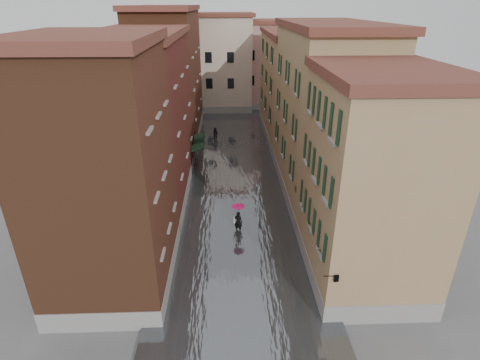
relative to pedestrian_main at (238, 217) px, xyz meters
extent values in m
plane|color=#5E5E60|center=(-0.03, -2.66, -1.23)|extent=(120.00, 120.00, 0.00)
cube|color=#4D5155|center=(-0.03, 10.34, -1.13)|extent=(10.00, 60.00, 0.20)
cube|color=brown|center=(-7.03, -4.66, 5.27)|extent=(6.00, 8.00, 13.00)
cube|color=#55251B|center=(-7.03, 6.34, 5.02)|extent=(6.00, 14.00, 12.50)
cube|color=brown|center=(-7.03, 21.34, 5.77)|extent=(6.00, 16.00, 14.00)
cube|color=#97774E|center=(6.97, -4.66, 4.52)|extent=(6.00, 8.00, 11.50)
cube|color=#987C5C|center=(6.97, 6.34, 5.27)|extent=(6.00, 14.00, 13.00)
cube|color=#97774E|center=(6.97, 21.34, 4.52)|extent=(6.00, 16.00, 11.50)
cube|color=beige|center=(-3.03, 35.34, 5.27)|extent=(12.00, 9.00, 13.00)
cube|color=#A87C76|center=(5.97, 37.34, 4.77)|extent=(10.00, 9.00, 12.00)
cube|color=#16321C|center=(-3.48, 11.22, 1.32)|extent=(1.09, 3.30, 0.31)
cylinder|color=black|center=(-3.98, 9.57, 0.17)|extent=(0.06, 0.06, 2.80)
cylinder|color=black|center=(-3.98, 12.87, 0.17)|extent=(0.06, 0.06, 2.80)
cube|color=#16321C|center=(-3.48, 12.95, 1.32)|extent=(1.09, 3.12, 0.31)
cylinder|color=black|center=(-3.98, 11.39, 0.17)|extent=(0.06, 0.06, 2.80)
cylinder|color=black|center=(-3.98, 14.51, 0.17)|extent=(0.06, 0.06, 2.80)
cylinder|color=black|center=(4.02, -8.66, 1.87)|extent=(0.60, 0.05, 0.05)
cube|color=black|center=(4.32, -8.66, 1.77)|extent=(0.22, 0.22, 0.35)
cube|color=beige|center=(4.32, -8.66, 1.77)|extent=(0.14, 0.14, 0.24)
cube|color=#945C30|center=(4.09, -6.91, 1.92)|extent=(0.22, 0.85, 0.18)
imported|color=#265926|center=(4.09, -6.91, 2.34)|extent=(0.59, 0.51, 0.66)
cube|color=#945C30|center=(4.09, -4.38, 1.92)|extent=(0.22, 0.85, 0.18)
imported|color=#265926|center=(4.09, -4.38, 2.34)|extent=(0.59, 0.51, 0.66)
cube|color=#945C30|center=(4.09, -2.39, 1.92)|extent=(0.22, 0.85, 0.18)
imported|color=#265926|center=(4.09, -2.39, 2.34)|extent=(0.59, 0.51, 0.66)
cube|color=#945C30|center=(4.09, 0.27, 1.92)|extent=(0.22, 0.85, 0.18)
imported|color=#265926|center=(4.09, 0.27, 2.34)|extent=(0.59, 0.51, 0.66)
cube|color=#945C30|center=(4.09, 2.92, 1.92)|extent=(0.22, 0.85, 0.18)
imported|color=#265926|center=(4.09, 2.92, 2.34)|extent=(0.59, 0.51, 0.66)
imported|color=black|center=(0.00, 0.00, -0.42)|extent=(0.69, 0.58, 1.62)
cube|color=beige|center=(-0.28, 0.05, -0.28)|extent=(0.08, 0.30, 0.38)
cylinder|color=black|center=(0.00, 0.00, 0.12)|extent=(0.02, 0.02, 1.00)
cone|color=#D20E5A|center=(0.00, 0.00, 0.69)|extent=(0.91, 0.91, 0.28)
imported|color=black|center=(-2.01, 19.49, -0.44)|extent=(0.90, 0.79, 1.58)
camera|label=1|loc=(-0.70, -22.39, 13.42)|focal=28.00mm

